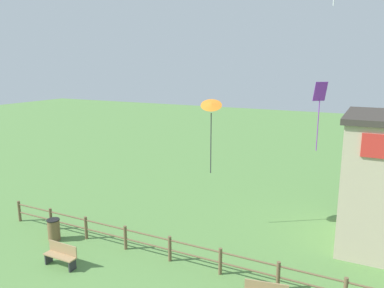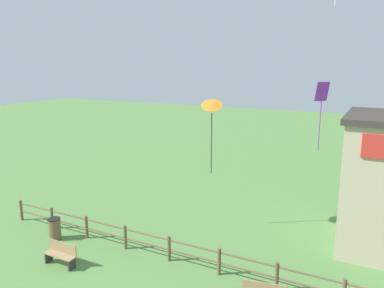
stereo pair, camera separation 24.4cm
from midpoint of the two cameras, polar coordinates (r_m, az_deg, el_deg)
name	(u,v)px [view 1 (the left image)]	position (r m, az deg, el deg)	size (l,w,h in m)	color
wooden_fence	(170,247)	(15.67, -3.87, -15.38)	(17.75, 0.14, 1.06)	brown
park_bench_near_fence	(61,255)	(16.23, -19.75, -15.58)	(1.42, 0.40, 0.91)	#9E7F56
trash_bin	(54,230)	(18.48, -20.67, -12.11)	(0.58, 0.58, 0.99)	brown
kite_purple_streamer	(319,102)	(20.74, 18.53, 6.05)	(0.69, 0.67, 3.66)	purple
kite_orange_delta	(211,108)	(17.36, 2.55, 5.48)	(1.24, 1.19, 3.55)	orange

